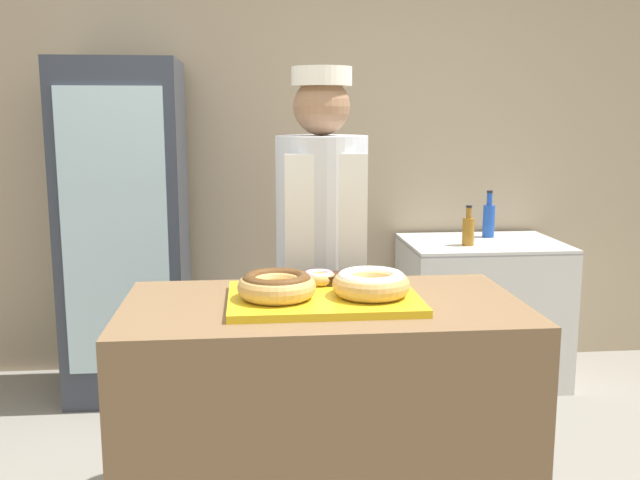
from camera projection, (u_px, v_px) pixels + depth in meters
name	position (u px, v px, depth m)	size (l,w,h in m)	color
wall_back	(287.00, 144.00, 4.25)	(8.00, 0.06, 2.70)	tan
display_counter	(323.00, 443.00, 2.31)	(1.25, 0.67, 0.95)	brown
serving_tray	(323.00, 298.00, 2.23)	(0.59, 0.43, 0.02)	yellow
donut_chocolate_glaze	(277.00, 285.00, 2.17)	(0.24, 0.24, 0.08)	tan
donut_light_glaze	(371.00, 283.00, 2.20)	(0.24, 0.24, 0.08)	tan
donut_mini_center	(319.00, 277.00, 2.36)	(0.12, 0.12, 0.04)	tan
brownie_back_left	(296.00, 280.00, 2.36)	(0.10, 0.10, 0.03)	#382111
brownie_back_right	(341.00, 279.00, 2.37)	(0.10, 0.10, 0.03)	#382111
baker_person	(322.00, 270.00, 2.88)	(0.36, 0.36, 1.71)	#4C4C51
beverage_fridge	(125.00, 231.00, 3.85)	(0.63, 0.61, 1.81)	#333842
chest_freezer	(480.00, 309.00, 4.13)	(0.88, 0.66, 0.81)	silver
bottle_amber	(468.00, 230.00, 3.93)	(0.07, 0.07, 0.22)	#99661E
bottle_blue	(489.00, 219.00, 4.19)	(0.07, 0.07, 0.28)	#1E4CB2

